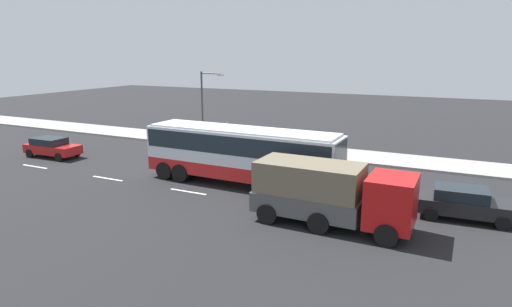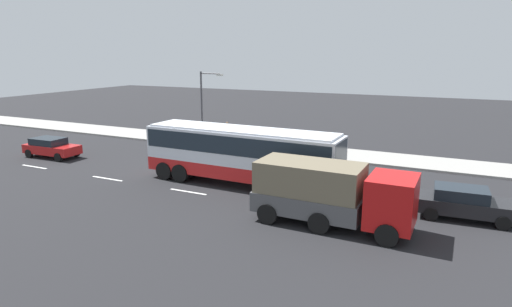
% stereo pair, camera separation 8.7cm
% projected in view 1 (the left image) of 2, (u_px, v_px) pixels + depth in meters
% --- Properties ---
extents(ground_plane, '(120.00, 120.00, 0.00)m').
position_uv_depth(ground_plane, '(218.00, 179.00, 26.66)').
color(ground_plane, black).
extents(sidewalk_curb, '(80.00, 4.00, 0.15)m').
position_uv_depth(sidewalk_curb, '(277.00, 148.00, 34.99)').
color(sidewalk_curb, gray).
rests_on(sidewalk_curb, ground_plane).
extents(lane_centreline, '(26.75, 0.16, 0.01)m').
position_uv_depth(lane_centreline, '(107.00, 178.00, 26.79)').
color(lane_centreline, white).
rests_on(lane_centreline, ground_plane).
extents(coach_bus, '(11.99, 2.97, 3.39)m').
position_uv_depth(coach_bus, '(241.00, 150.00, 25.10)').
color(coach_bus, red).
rests_on(coach_bus, ground_plane).
extents(cargo_truck, '(7.16, 2.72, 2.82)m').
position_uv_depth(cargo_truck, '(330.00, 192.00, 19.24)').
color(cargo_truck, red).
rests_on(cargo_truck, ground_plane).
extents(car_black_sedan, '(4.36, 2.06, 1.52)m').
position_uv_depth(car_black_sedan, '(464.00, 203.00, 20.09)').
color(car_black_sedan, black).
rests_on(car_black_sedan, ground_plane).
extents(car_red_compact, '(4.33, 1.98, 1.46)m').
position_uv_depth(car_red_compact, '(52.00, 147.00, 32.17)').
color(car_red_compact, '#B21919').
rests_on(car_red_compact, ground_plane).
extents(pedestrian_near_curb, '(0.32, 0.32, 1.72)m').
position_uv_depth(pedestrian_near_curb, '(228.00, 130.00, 37.07)').
color(pedestrian_near_curb, black).
rests_on(pedestrian_near_curb, sidewalk_curb).
extents(street_lamp, '(2.12, 0.24, 6.03)m').
position_uv_depth(street_lamp, '(205.00, 102.00, 35.49)').
color(street_lamp, '#47474C').
rests_on(street_lamp, sidewalk_curb).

